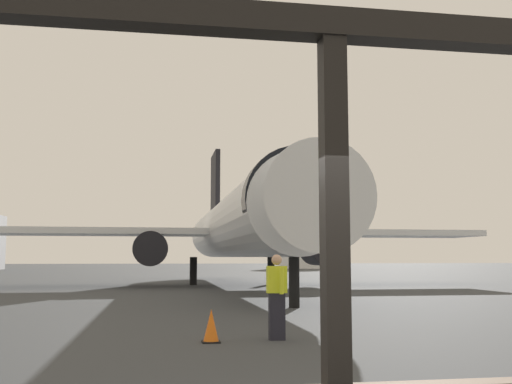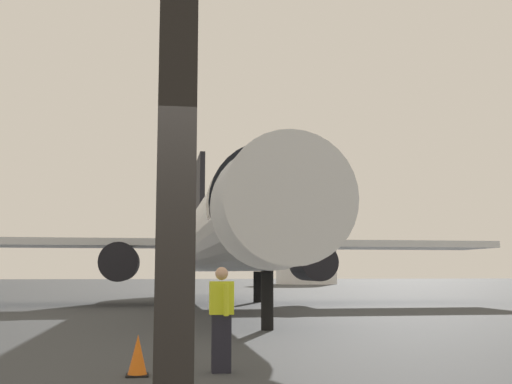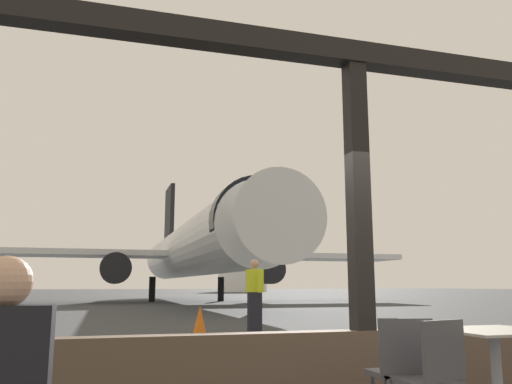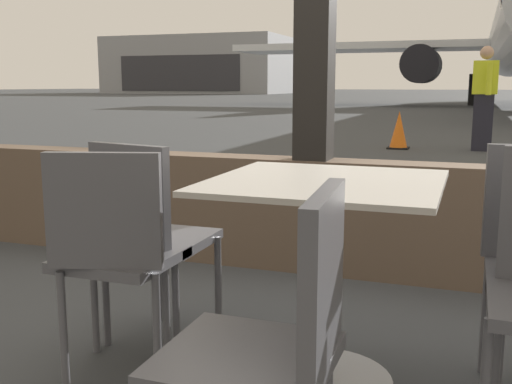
# 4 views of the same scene
# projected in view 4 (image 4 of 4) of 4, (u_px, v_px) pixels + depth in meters

# --- Properties ---
(ground_plane) EXTENTS (220.00, 220.00, 0.00)m
(ground_plane) POSITION_uv_depth(u_px,v_px,m) (461.00, 102.00, 40.73)
(ground_plane) COLOR #383A3D
(window_frame) EXTENTS (8.69, 0.24, 3.75)m
(window_frame) POSITION_uv_depth(u_px,v_px,m) (315.00, 49.00, 3.44)
(window_frame) COLOR brown
(window_frame) RESTS_ON ground
(dining_table) EXTENTS (0.79, 0.79, 0.78)m
(dining_table) POSITION_uv_depth(u_px,v_px,m) (324.00, 268.00, 2.17)
(dining_table) COLOR #ADA89E
(dining_table) RESTS_ON ground
(cafe_chair_window_left) EXTENTS (0.47, 0.47, 0.88)m
(cafe_chair_window_left) POSITION_uv_depth(u_px,v_px,m) (114.00, 246.00, 2.18)
(cafe_chair_window_left) COLOR #4C4C51
(cafe_chair_window_left) RESTS_ON ground
(cafe_chair_window_right) EXTENTS (0.46, 0.46, 0.88)m
(cafe_chair_window_right) POSITION_uv_depth(u_px,v_px,m) (148.00, 227.00, 2.49)
(cafe_chair_window_right) COLOR #4C4C51
(cafe_chair_window_right) RESTS_ON ground
(cafe_chair_aisle_right) EXTENTS (0.42, 0.42, 0.87)m
(cafe_chair_aisle_right) POSITION_uv_depth(u_px,v_px,m) (279.00, 336.00, 1.40)
(cafe_chair_aisle_right) COLOR #4C4C51
(cafe_chair_aisle_right) RESTS_ON ground
(ground_crew_worker) EXTENTS (0.40, 0.56, 1.74)m
(ground_crew_worker) POSITION_uv_depth(u_px,v_px,m) (484.00, 97.00, 10.10)
(ground_crew_worker) COLOR black
(ground_crew_worker) RESTS_ON ground
(traffic_cone) EXTENTS (0.36, 0.36, 0.66)m
(traffic_cone) POSITION_uv_depth(u_px,v_px,m) (399.00, 131.00, 10.52)
(traffic_cone) COLOR orange
(traffic_cone) RESTS_ON ground
(distant_hangar) EXTENTS (23.37, 17.60, 7.31)m
(distant_hangar) POSITION_uv_depth(u_px,v_px,m) (208.00, 66.00, 83.05)
(distant_hangar) COLOR gray
(distant_hangar) RESTS_ON ground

